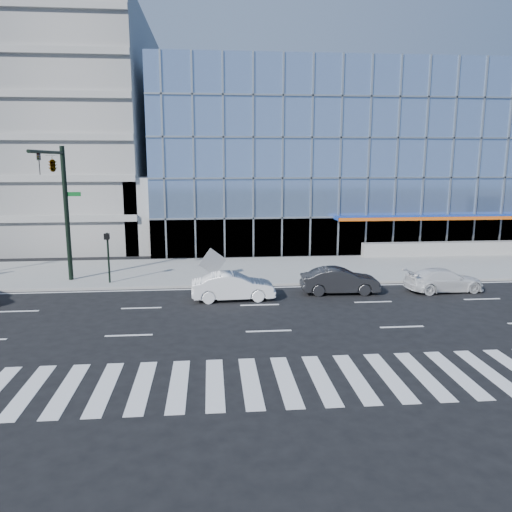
# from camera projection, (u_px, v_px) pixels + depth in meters

# --- Properties ---
(ground) EXTENTS (160.00, 160.00, 0.00)m
(ground) POSITION_uv_depth(u_px,v_px,m) (260.00, 305.00, 25.66)
(ground) COLOR black
(ground) RESTS_ON ground
(sidewalk) EXTENTS (120.00, 8.00, 0.15)m
(sidewalk) POSITION_uv_depth(u_px,v_px,m) (248.00, 270.00, 33.47)
(sidewalk) COLOR gray
(sidewalk) RESTS_ON ground
(theatre_building) EXTENTS (42.00, 26.00, 15.00)m
(theatre_building) POSITION_uv_depth(u_px,v_px,m) (371.00, 158.00, 50.92)
(theatre_building) COLOR #7392C0
(theatre_building) RESTS_ON ground
(parking_garage) EXTENTS (24.00, 24.00, 20.00)m
(parking_garage) POSITION_uv_depth(u_px,v_px,m) (24.00, 131.00, 47.39)
(parking_garage) COLOR gray
(parking_garage) RESTS_ON ground
(ramp_block) EXTENTS (6.00, 8.00, 6.00)m
(ramp_block) POSITION_uv_depth(u_px,v_px,m) (168.00, 212.00, 42.15)
(ramp_block) COLOR gray
(ramp_block) RESTS_ON ground
(tower_backdrop) EXTENTS (14.00, 14.00, 48.00)m
(tower_backdrop) POSITION_uv_depth(u_px,v_px,m) (49.00, 63.00, 86.85)
(tower_backdrop) COLOR gray
(tower_backdrop) RESTS_ON ground
(traffic_signal) EXTENTS (1.14, 5.74, 8.00)m
(traffic_signal) POSITION_uv_depth(u_px,v_px,m) (57.00, 181.00, 27.97)
(traffic_signal) COLOR black
(traffic_signal) RESTS_ON sidewalk
(ped_signal_post) EXTENTS (0.30, 0.33, 3.00)m
(ped_signal_post) POSITION_uv_depth(u_px,v_px,m) (108.00, 250.00, 29.32)
(ped_signal_post) COLOR black
(ped_signal_post) RESTS_ON sidewalk
(white_suv) EXTENTS (4.56, 2.10, 1.29)m
(white_suv) POSITION_uv_depth(u_px,v_px,m) (444.00, 280.00, 28.26)
(white_suv) COLOR silver
(white_suv) RESTS_ON ground
(white_sedan) EXTENTS (4.46, 1.70, 1.45)m
(white_sedan) POSITION_uv_depth(u_px,v_px,m) (233.00, 286.00, 26.52)
(white_sedan) COLOR white
(white_sedan) RESTS_ON ground
(dark_sedan) EXTENTS (4.39, 1.66, 1.43)m
(dark_sedan) POSITION_uv_depth(u_px,v_px,m) (340.00, 281.00, 27.82)
(dark_sedan) COLOR black
(dark_sedan) RESTS_ON ground
(tilted_panel) EXTENTS (1.78, 0.52, 1.82)m
(tilted_panel) POSITION_uv_depth(u_px,v_px,m) (213.00, 262.00, 31.13)
(tilted_panel) COLOR #9E9E9E
(tilted_panel) RESTS_ON sidewalk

